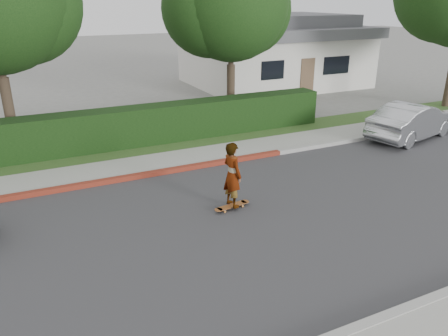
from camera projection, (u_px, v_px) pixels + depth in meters
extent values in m
plane|color=slate|center=(328.00, 206.00, 11.84)|extent=(120.00, 120.00, 0.00)
cube|color=#2D2D30|center=(328.00, 206.00, 11.84)|extent=(60.00, 8.00, 0.01)
cube|color=#9E9E99|center=(254.00, 157.00, 15.26)|extent=(60.00, 0.20, 0.15)
cube|color=maroon|center=(111.00, 181.00, 13.26)|extent=(12.00, 0.21, 0.15)
cube|color=gray|center=(242.00, 149.00, 16.02)|extent=(60.00, 1.60, 0.12)
cube|color=#2D4C1E|center=(224.00, 138.00, 17.37)|extent=(60.00, 1.60, 0.10)
cube|color=black|center=(145.00, 126.00, 16.42)|extent=(15.00, 1.00, 1.50)
cylinder|color=#33261C|center=(10.00, 116.00, 15.49)|extent=(0.36, 0.36, 2.70)
sphere|color=black|center=(19.00, 3.00, 14.73)|extent=(4.16, 4.16, 4.16)
cylinder|color=#33261C|center=(231.00, 93.00, 19.54)|extent=(0.36, 0.36, 2.52)
cylinder|color=#33261C|center=(231.00, 50.00, 18.85)|extent=(0.24, 0.24, 2.10)
sphere|color=black|center=(231.00, 3.00, 18.16)|extent=(4.80, 4.80, 4.80)
sphere|color=black|center=(210.00, 8.00, 18.25)|extent=(4.08, 4.08, 4.08)
sphere|color=black|center=(247.00, 10.00, 18.88)|extent=(3.84, 3.84, 3.84)
cube|color=beige|center=(273.00, 60.00, 27.94)|extent=(10.00, 8.00, 3.00)
cube|color=#4C4C51|center=(274.00, 31.00, 27.28)|extent=(10.60, 8.60, 0.60)
cube|color=#4C4C51|center=(275.00, 21.00, 27.06)|extent=(8.40, 6.40, 0.80)
cube|color=black|center=(273.00, 70.00, 23.53)|extent=(1.40, 0.06, 1.00)
cube|color=black|center=(336.00, 65.00, 25.25)|extent=(1.80, 0.06, 1.00)
cube|color=brown|center=(307.00, 77.00, 24.65)|extent=(0.90, 0.06, 2.10)
cylinder|color=#D28239|center=(225.00, 212.00, 11.43)|extent=(0.06, 0.04, 0.06)
cylinder|color=#D28239|center=(221.00, 209.00, 11.56)|extent=(0.06, 0.04, 0.06)
cylinder|color=#D28239|center=(243.00, 206.00, 11.74)|extent=(0.06, 0.04, 0.06)
cylinder|color=#D28239|center=(239.00, 204.00, 11.86)|extent=(0.06, 0.04, 0.06)
cube|color=silver|center=(223.00, 209.00, 11.48)|extent=(0.07, 0.18, 0.02)
cube|color=silver|center=(241.00, 204.00, 11.79)|extent=(0.07, 0.18, 0.02)
cube|color=brown|center=(232.00, 206.00, 11.63)|extent=(0.89, 0.35, 0.02)
cylinder|color=brown|center=(219.00, 210.00, 11.40)|extent=(0.24, 0.24, 0.02)
cylinder|color=brown|center=(245.00, 201.00, 11.85)|extent=(0.24, 0.24, 0.02)
imported|color=white|center=(232.00, 175.00, 11.30)|extent=(0.52, 0.70, 1.76)
imported|color=#B5B8BD|center=(412.00, 121.00, 17.25)|extent=(4.57, 2.45, 1.43)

